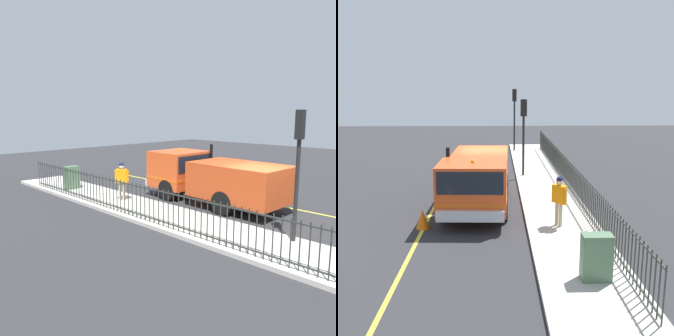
# 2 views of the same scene
# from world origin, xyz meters

# --- Properties ---
(ground_plane) EXTENTS (57.49, 57.49, 0.00)m
(ground_plane) POSITION_xyz_m (0.00, 0.00, 0.00)
(ground_plane) COLOR #2B2B2D
(ground_plane) RESTS_ON ground
(sidewalk_slab) EXTENTS (2.47, 26.13, 0.14)m
(sidewalk_slab) POSITION_xyz_m (2.67, 0.00, 0.07)
(sidewalk_slab) COLOR #B7B2A8
(sidewalk_slab) RESTS_ON ground
(lane_marking) EXTENTS (0.12, 23.52, 0.01)m
(lane_marking) POSITION_xyz_m (-2.09, 0.00, 0.00)
(lane_marking) COLOR yellow
(lane_marking) RESTS_ON ground
(work_truck) EXTENTS (2.58, 6.75, 2.52)m
(work_truck) POSITION_xyz_m (-0.35, -2.86, 1.27)
(work_truck) COLOR #D84C1E
(work_truck) RESTS_ON ground
(worker_standing) EXTENTS (0.47, 0.51, 1.71)m
(worker_standing) POSITION_xyz_m (2.50, -5.40, 1.18)
(worker_standing) COLOR orange
(worker_standing) RESTS_ON sidewalk_slab
(iron_fence) EXTENTS (0.04, 22.25, 1.31)m
(iron_fence) POSITION_xyz_m (3.67, 0.00, 0.80)
(iron_fence) COLOR #2D332D
(iron_fence) RESTS_ON sidewalk_slab
(traffic_light_near) EXTENTS (0.32, 0.24, 3.94)m
(traffic_light_near) POSITION_xyz_m (1.81, 2.21, 2.94)
(traffic_light_near) COLOR black
(traffic_light_near) RESTS_ON sidewalk_slab
(traffic_light_mid) EXTENTS (0.31, 0.23, 4.35)m
(traffic_light_mid) POSITION_xyz_m (1.69, 10.20, 3.21)
(traffic_light_mid) COLOR black
(traffic_light_mid) RESTS_ON sidewalk_slab
(utility_cabinet) EXTENTS (0.73, 0.42, 1.16)m
(utility_cabinet) POSITION_xyz_m (2.83, -9.17, 0.72)
(utility_cabinet) COLOR #4C6B4C
(utility_cabinet) RESTS_ON sidewalk_slab
(traffic_cone) EXTENTS (0.46, 0.46, 0.66)m
(traffic_cone) POSITION_xyz_m (-2.11, -5.17, 0.33)
(traffic_cone) COLOR orange
(traffic_cone) RESTS_ON ground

